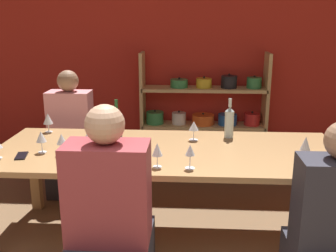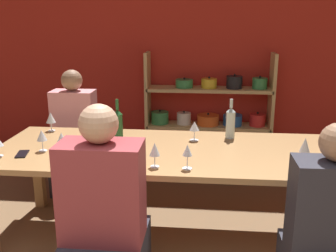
{
  "view_description": "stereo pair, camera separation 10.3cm",
  "coord_description": "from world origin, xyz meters",
  "px_view_note": "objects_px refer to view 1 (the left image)",
  "views": [
    {
      "loc": [
        0.35,
        -0.77,
        1.67
      ],
      "look_at": [
        0.19,
        2.05,
        0.88
      ],
      "focal_mm": 42.0,
      "sensor_mm": 36.0,
      "label": 1
    },
    {
      "loc": [
        0.46,
        -0.77,
        1.67
      ],
      "look_at": [
        0.19,
        2.05,
        0.88
      ],
      "focal_mm": 42.0,
      "sensor_mm": 36.0,
      "label": 2
    }
  ],
  "objects_px": {
    "wine_bottle_green": "(229,122)",
    "wine_glass_white_c": "(157,150)",
    "wine_bottle_dark": "(117,124)",
    "person_near_a": "(110,246)",
    "cell_phone": "(21,156)",
    "person_far_a": "(72,148)",
    "shelf_unit": "(205,122)",
    "wine_glass_empty_b": "(41,137)",
    "wine_glass_empty_a": "(305,144)",
    "dining_table": "(167,159)",
    "wine_glass_white_e": "(62,140)",
    "wine_glass_red_c": "(48,119)",
    "mixing_bowl": "(107,153)",
    "wine_glass_red_b": "(90,133)",
    "wine_glass_white_b": "(112,122)",
    "wine_glass_white_d": "(194,127)",
    "wine_glass_red_a": "(190,151)",
    "wine_glass_white_a": "(330,139)"
  },
  "relations": [
    {
      "from": "wine_bottle_green",
      "to": "wine_glass_white_c",
      "type": "distance_m",
      "value": 0.86
    },
    {
      "from": "wine_bottle_dark",
      "to": "person_near_a",
      "type": "relative_size",
      "value": 0.26
    },
    {
      "from": "cell_phone",
      "to": "person_far_a",
      "type": "relative_size",
      "value": 0.14
    },
    {
      "from": "shelf_unit",
      "to": "person_far_a",
      "type": "xyz_separation_m",
      "value": [
        -1.3,
        -0.86,
        -0.06
      ]
    },
    {
      "from": "wine_glass_empty_b",
      "to": "cell_phone",
      "type": "relative_size",
      "value": 0.98
    },
    {
      "from": "wine_bottle_dark",
      "to": "wine_glass_empty_a",
      "type": "distance_m",
      "value": 1.4
    },
    {
      "from": "dining_table",
      "to": "wine_glass_white_e",
      "type": "bearing_deg",
      "value": -167.47
    },
    {
      "from": "wine_glass_red_c",
      "to": "wine_glass_white_e",
      "type": "height_order",
      "value": "wine_glass_red_c"
    },
    {
      "from": "mixing_bowl",
      "to": "wine_glass_empty_b",
      "type": "xyz_separation_m",
      "value": [
        -0.5,
        0.15,
        0.06
      ]
    },
    {
      "from": "wine_glass_white_e",
      "to": "dining_table",
      "type": "bearing_deg",
      "value": 12.53
    },
    {
      "from": "wine_bottle_green",
      "to": "person_near_a",
      "type": "distance_m",
      "value": 1.45
    },
    {
      "from": "dining_table",
      "to": "wine_bottle_green",
      "type": "xyz_separation_m",
      "value": [
        0.48,
        0.33,
        0.2
      ]
    },
    {
      "from": "wine_glass_red_b",
      "to": "person_far_a",
      "type": "height_order",
      "value": "person_far_a"
    },
    {
      "from": "wine_glass_white_e",
      "to": "person_near_a",
      "type": "height_order",
      "value": "person_near_a"
    },
    {
      "from": "mixing_bowl",
      "to": "wine_glass_red_b",
      "type": "distance_m",
      "value": 0.33
    },
    {
      "from": "person_near_a",
      "to": "shelf_unit",
      "type": "bearing_deg",
      "value": 76.83
    },
    {
      "from": "cell_phone",
      "to": "wine_glass_white_b",
      "type": "bearing_deg",
      "value": 44.79
    },
    {
      "from": "wine_glass_white_d",
      "to": "person_far_a",
      "type": "height_order",
      "value": "person_far_a"
    },
    {
      "from": "wine_bottle_dark",
      "to": "person_far_a",
      "type": "bearing_deg",
      "value": 132.93
    },
    {
      "from": "wine_glass_empty_b",
      "to": "wine_glass_white_b",
      "type": "bearing_deg",
      "value": 46.31
    },
    {
      "from": "mixing_bowl",
      "to": "wine_glass_white_d",
      "type": "distance_m",
      "value": 0.78
    },
    {
      "from": "dining_table",
      "to": "wine_glass_white_e",
      "type": "xyz_separation_m",
      "value": [
        -0.73,
        -0.16,
        0.19
      ]
    },
    {
      "from": "wine_glass_white_e",
      "to": "cell_phone",
      "type": "height_order",
      "value": "wine_glass_white_e"
    },
    {
      "from": "wine_glass_empty_a",
      "to": "wine_glass_red_b",
      "type": "distance_m",
      "value": 1.51
    },
    {
      "from": "person_near_a",
      "to": "person_far_a",
      "type": "relative_size",
      "value": 1.05
    },
    {
      "from": "wine_glass_red_a",
      "to": "cell_phone",
      "type": "distance_m",
      "value": 1.19
    },
    {
      "from": "mixing_bowl",
      "to": "person_near_a",
      "type": "relative_size",
      "value": 0.21
    },
    {
      "from": "shelf_unit",
      "to": "person_far_a",
      "type": "relative_size",
      "value": 1.2
    },
    {
      "from": "wine_glass_white_b",
      "to": "mixing_bowl",
      "type": "bearing_deg",
      "value": -82.61
    },
    {
      "from": "wine_bottle_dark",
      "to": "wine_glass_red_b",
      "type": "xyz_separation_m",
      "value": [
        -0.16,
        -0.21,
        -0.01
      ]
    },
    {
      "from": "dining_table",
      "to": "wine_glass_empty_b",
      "type": "xyz_separation_m",
      "value": [
        -0.89,
        -0.12,
        0.19
      ]
    },
    {
      "from": "wine_glass_white_c",
      "to": "wine_glass_red_b",
      "type": "distance_m",
      "value": 0.64
    },
    {
      "from": "wine_glass_red_a",
      "to": "person_far_a",
      "type": "bearing_deg",
      "value": 133.87
    },
    {
      "from": "dining_table",
      "to": "wine_bottle_green",
      "type": "bearing_deg",
      "value": 34.69
    },
    {
      "from": "dining_table",
      "to": "wine_glass_white_d",
      "type": "bearing_deg",
      "value": 50.53
    },
    {
      "from": "dining_table",
      "to": "wine_glass_red_b",
      "type": "xyz_separation_m",
      "value": [
        -0.57,
        0.0,
        0.19
      ]
    },
    {
      "from": "wine_glass_white_e",
      "to": "person_far_a",
      "type": "bearing_deg",
      "value": 103.88
    },
    {
      "from": "person_near_a",
      "to": "wine_glass_empty_b",
      "type": "bearing_deg",
      "value": 130.74
    },
    {
      "from": "dining_table",
      "to": "cell_phone",
      "type": "height_order",
      "value": "cell_phone"
    },
    {
      "from": "wine_bottle_dark",
      "to": "wine_glass_white_e",
      "type": "bearing_deg",
      "value": -130.41
    },
    {
      "from": "person_near_a",
      "to": "wine_glass_white_d",
      "type": "bearing_deg",
      "value": 67.26
    },
    {
      "from": "wine_glass_white_e",
      "to": "person_far_a",
      "type": "relative_size",
      "value": 0.13
    },
    {
      "from": "wine_bottle_dark",
      "to": "person_near_a",
      "type": "distance_m",
      "value": 1.15
    },
    {
      "from": "wine_glass_empty_b",
      "to": "person_near_a",
      "type": "bearing_deg",
      "value": -49.26
    },
    {
      "from": "wine_glass_white_e",
      "to": "wine_glass_empty_b",
      "type": "bearing_deg",
      "value": 165.67
    },
    {
      "from": "person_near_a",
      "to": "person_far_a",
      "type": "height_order",
      "value": "person_near_a"
    },
    {
      "from": "wine_glass_white_a",
      "to": "wine_glass_red_b",
      "type": "height_order",
      "value": "wine_glass_white_a"
    },
    {
      "from": "wine_glass_white_b",
      "to": "wine_glass_empty_b",
      "type": "distance_m",
      "value": 0.61
    },
    {
      "from": "person_near_a",
      "to": "wine_glass_white_e",
      "type": "bearing_deg",
      "value": 124.15
    },
    {
      "from": "wine_glass_red_a",
      "to": "wine_glass_red_c",
      "type": "height_order",
      "value": "wine_glass_red_c"
    }
  ]
}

